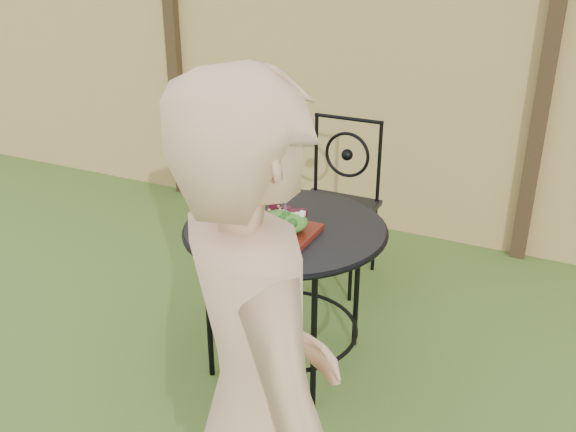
# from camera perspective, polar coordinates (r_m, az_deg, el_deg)

# --- Properties ---
(ground) EXTENTS (60.00, 60.00, 0.00)m
(ground) POSITION_cam_1_polar(r_m,az_deg,el_deg) (3.10, -11.85, -15.22)
(ground) COLOR #314C18
(ground) RESTS_ON ground
(fence) EXTENTS (8.00, 0.12, 1.90)m
(fence) POSITION_cam_1_polar(r_m,az_deg,el_deg) (4.44, 4.53, 11.13)
(fence) COLOR tan
(fence) RESTS_ON ground
(patio_table) EXTENTS (0.92, 0.92, 0.72)m
(patio_table) POSITION_cam_1_polar(r_m,az_deg,el_deg) (2.93, -0.24, -3.33)
(patio_table) COLOR black
(patio_table) RESTS_ON ground
(patio_chair) EXTENTS (0.46, 0.46, 0.95)m
(patio_chair) POSITION_cam_1_polar(r_m,az_deg,el_deg) (3.77, 4.32, 1.65)
(patio_chair) COLOR black
(patio_chair) RESTS_ON ground
(diner) EXTENTS (0.74, 0.72, 1.71)m
(diner) POSITION_cam_1_polar(r_m,az_deg,el_deg) (1.64, -2.56, -17.25)
(diner) COLOR tan
(diner) RESTS_ON ground
(salad_plate) EXTENTS (0.27, 0.27, 0.02)m
(salad_plate) POSITION_cam_1_polar(r_m,az_deg,el_deg) (2.78, -0.41, -1.48)
(salad_plate) COLOR #510B0D
(salad_plate) RESTS_ON patio_table
(salad) EXTENTS (0.21, 0.21, 0.08)m
(salad) POSITION_cam_1_polar(r_m,az_deg,el_deg) (2.76, -0.41, -0.51)
(salad) COLOR #235614
(salad) RESTS_ON salad_plate
(fork) EXTENTS (0.01, 0.01, 0.18)m
(fork) POSITION_cam_1_polar(r_m,az_deg,el_deg) (2.70, -0.23, 1.96)
(fork) COLOR silver
(fork) RESTS_ON salad
(drinking_glass) EXTENTS (0.08, 0.08, 0.14)m
(drinking_glass) POSITION_cam_1_polar(r_m,az_deg,el_deg) (2.94, -6.20, 1.06)
(drinking_glass) COLOR #0B6E83
(drinking_glass) RESTS_ON patio_table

